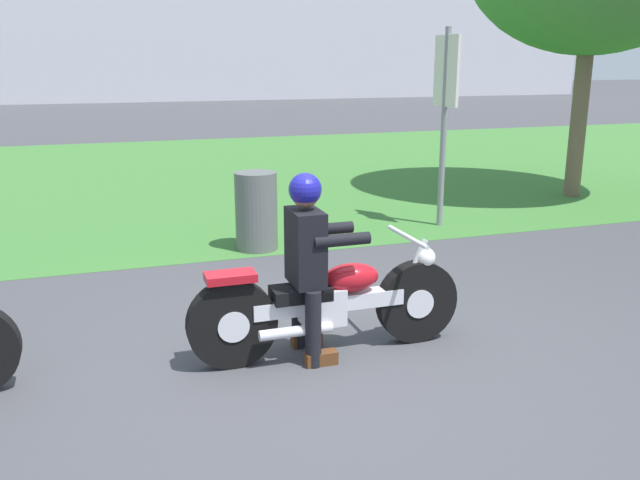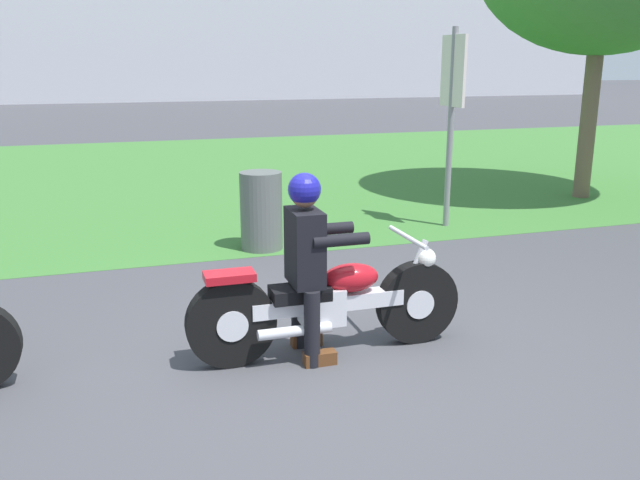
# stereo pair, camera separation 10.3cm
# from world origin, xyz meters

# --- Properties ---
(ground) EXTENTS (120.00, 120.00, 0.00)m
(ground) POSITION_xyz_m (0.00, 0.00, 0.00)
(ground) COLOR #424247
(grass_verge) EXTENTS (60.00, 12.00, 0.01)m
(grass_verge) POSITION_xyz_m (0.00, 9.04, 0.00)
(grass_verge) COLOR #3D7533
(grass_verge) RESTS_ON ground
(motorcycle_lead) EXTENTS (2.15, 0.66, 0.89)m
(motorcycle_lead) POSITION_xyz_m (0.21, 0.34, 0.40)
(motorcycle_lead) COLOR black
(motorcycle_lead) RESTS_ON ground
(rider_lead) EXTENTS (0.55, 0.48, 1.41)m
(rider_lead) POSITION_xyz_m (0.04, 0.35, 0.82)
(rider_lead) COLOR black
(rider_lead) RESTS_ON ground
(trash_can) EXTENTS (0.50, 0.50, 0.93)m
(trash_can) POSITION_xyz_m (0.37, 3.38, 0.46)
(trash_can) COLOR #595E5B
(trash_can) RESTS_ON ground
(sign_banner) EXTENTS (0.08, 0.60, 2.60)m
(sign_banner) POSITION_xyz_m (3.02, 3.74, 1.72)
(sign_banner) COLOR gray
(sign_banner) RESTS_ON ground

